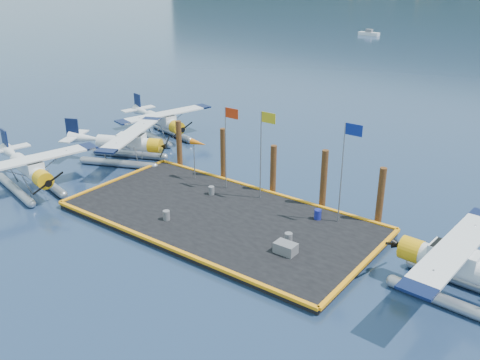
# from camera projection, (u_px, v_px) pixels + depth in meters

# --- Properties ---
(ground) EXTENTS (4000.00, 4000.00, 0.00)m
(ground) POSITION_uv_depth(u_px,v_px,m) (220.00, 221.00, 34.75)
(ground) COLOR navy
(ground) RESTS_ON ground
(dock) EXTENTS (20.00, 10.00, 0.40)m
(dock) POSITION_uv_depth(u_px,v_px,m) (220.00, 218.00, 34.67)
(dock) COLOR black
(dock) RESTS_ON ground
(dock_bumpers) EXTENTS (20.25, 10.25, 0.18)m
(dock_bumpers) POSITION_uv_depth(u_px,v_px,m) (220.00, 214.00, 34.56)
(dock_bumpers) COLOR orange
(dock_bumpers) RESTS_ON dock
(seaplane_a) EXTENTS (9.13, 9.90, 3.51)m
(seaplane_a) POSITION_uv_depth(u_px,v_px,m) (30.00, 172.00, 38.64)
(seaplane_a) COLOR gray
(seaplane_a) RESTS_ON ground
(seaplane_b) EXTENTS (9.05, 9.53, 3.47)m
(seaplane_b) POSITION_uv_depth(u_px,v_px,m) (127.00, 145.00, 44.12)
(seaplane_b) COLOR gray
(seaplane_b) RESTS_ON ground
(seaplane_c) EXTENTS (8.89, 9.60, 3.41)m
(seaplane_c) POSITION_uv_depth(u_px,v_px,m) (163.00, 123.00, 50.04)
(seaplane_c) COLOR gray
(seaplane_c) RESTS_ON ground
(seaplane_d) EXTENTS (9.40, 10.36, 3.68)m
(seaplane_d) POSITION_uv_depth(u_px,v_px,m) (461.00, 270.00, 26.33)
(seaplane_d) COLOR gray
(seaplane_d) RESTS_ON ground
(drum_0) EXTENTS (0.42, 0.42, 0.59)m
(drum_0) POSITION_uv_depth(u_px,v_px,m) (211.00, 190.00, 37.59)
(drum_0) COLOR #5F5E63
(drum_0) RESTS_ON dock
(drum_2) EXTENTS (0.46, 0.46, 0.65)m
(drum_2) POSITION_uv_depth(u_px,v_px,m) (288.00, 238.00, 31.11)
(drum_2) COLOR #5F5E63
(drum_2) RESTS_ON dock
(drum_3) EXTENTS (0.44, 0.44, 0.62)m
(drum_3) POSITION_uv_depth(u_px,v_px,m) (166.00, 215.00, 33.93)
(drum_3) COLOR #5F5E63
(drum_3) RESTS_ON dock
(drum_4) EXTENTS (0.46, 0.46, 0.65)m
(drum_4) POSITION_uv_depth(u_px,v_px,m) (318.00, 214.00, 34.00)
(drum_4) COLOR navy
(drum_4) RESTS_ON dock
(crate) EXTENTS (1.23, 0.82, 0.62)m
(crate) POSITION_uv_depth(u_px,v_px,m) (286.00, 248.00, 30.10)
(crate) COLOR #5F5E63
(crate) RESTS_ON dock
(flagpole_red) EXTENTS (1.14, 0.08, 6.00)m
(flagpole_red) POSITION_uv_depth(u_px,v_px,m) (228.00, 136.00, 37.14)
(flagpole_red) COLOR gray
(flagpole_red) RESTS_ON dock
(flagpole_yellow) EXTENTS (1.14, 0.08, 6.20)m
(flagpole_yellow) POSITION_uv_depth(u_px,v_px,m) (263.00, 142.00, 35.44)
(flagpole_yellow) COLOR gray
(flagpole_yellow) RESTS_ON dock
(flagpole_blue) EXTENTS (1.14, 0.08, 6.50)m
(flagpole_blue) POSITION_uv_depth(u_px,v_px,m) (346.00, 159.00, 32.07)
(flagpole_blue) COLOR gray
(flagpole_blue) RESTS_ON dock
(windsock) EXTENTS (1.40, 0.44, 3.12)m
(windsock) POSITION_uv_depth(u_px,v_px,m) (199.00, 144.00, 39.09)
(windsock) COLOR gray
(windsock) RESTS_ON dock
(piling_0) EXTENTS (0.44, 0.44, 4.00)m
(piling_0) POSITION_uv_depth(u_px,v_px,m) (179.00, 145.00, 42.67)
(piling_0) COLOR #432113
(piling_0) RESTS_ON ground
(piling_1) EXTENTS (0.44, 0.44, 4.20)m
(piling_1) POSITION_uv_depth(u_px,v_px,m) (223.00, 155.00, 40.15)
(piling_1) COLOR #432113
(piling_1) RESTS_ON ground
(piling_2) EXTENTS (0.44, 0.44, 3.80)m
(piling_2) POSITION_uv_depth(u_px,v_px,m) (273.00, 171.00, 37.74)
(piling_2) COLOR #432113
(piling_2) RESTS_ON ground
(piling_3) EXTENTS (0.44, 0.44, 4.30)m
(piling_3) POSITION_uv_depth(u_px,v_px,m) (324.00, 181.00, 35.44)
(piling_3) COLOR #432113
(piling_3) RESTS_ON ground
(piling_4) EXTENTS (0.44, 0.44, 4.00)m
(piling_4) POSITION_uv_depth(u_px,v_px,m) (380.00, 198.00, 33.29)
(piling_4) COLOR #432113
(piling_4) RESTS_ON ground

